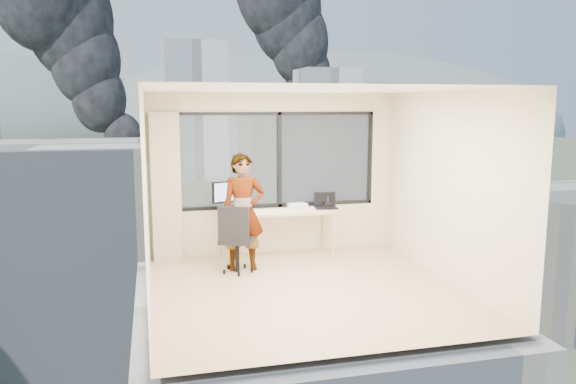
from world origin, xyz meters
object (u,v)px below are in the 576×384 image
object	(u,v)px
laptop	(326,201)
chair	(237,238)
monitor	(227,196)
handbag	(322,199)
game_console	(297,205)
desk	(278,234)
person	(243,212)

from	to	relation	value
laptop	chair	bearing A→B (deg)	-150.39
chair	monitor	distance (m)	0.90
monitor	handbag	size ratio (longest dim) A/B	1.80
chair	laptop	bearing A→B (deg)	45.06
monitor	game_console	bearing A→B (deg)	-15.29
handbag	desk	bearing A→B (deg)	-155.44
desk	laptop	world-z (taller)	laptop
chair	monitor	size ratio (longest dim) A/B	2.04
handbag	monitor	bearing A→B (deg)	-166.40
chair	monitor	bearing A→B (deg)	114.50
person	laptop	world-z (taller)	person
handbag	laptop	bearing A→B (deg)	-82.34
monitor	handbag	distance (m)	1.62
desk	chair	distance (m)	1.03
monitor	chair	bearing A→B (deg)	-107.62
desk	monitor	bearing A→B (deg)	174.52
person	desk	bearing A→B (deg)	41.92
chair	handbag	size ratio (longest dim) A/B	3.68
person	handbag	size ratio (longest dim) A/B	6.16
desk	game_console	distance (m)	0.58
chair	handbag	distance (m)	1.85
game_console	laptop	bearing A→B (deg)	-28.47
desk	laptop	xyz separation A→B (m)	(0.80, -0.00, 0.49)
person	laptop	xyz separation A→B (m)	(1.45, 0.54, 0.01)
desk	monitor	distance (m)	1.02
game_console	handbag	world-z (taller)	handbag
chair	monitor	world-z (taller)	monitor
desk	handbag	size ratio (longest dim) A/B	6.46
desk	monitor	world-z (taller)	monitor
chair	person	xyz separation A→B (m)	(0.12, 0.13, 0.35)
chair	laptop	xyz separation A→B (m)	(1.56, 0.68, 0.35)
handbag	chair	bearing A→B (deg)	-141.82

